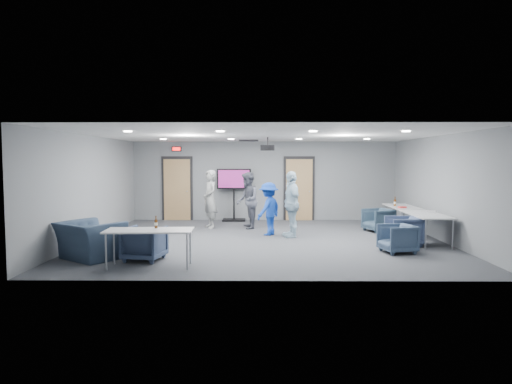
{
  "coord_description": "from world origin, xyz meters",
  "views": [
    {
      "loc": [
        -0.13,
        -11.69,
        2.07
      ],
      "look_at": [
        -0.25,
        0.7,
        1.2
      ],
      "focal_mm": 32.0,
      "sensor_mm": 36.0,
      "label": 1
    }
  ],
  "objects_px": {
    "person_a": "(210,199)",
    "person_c": "(291,204)",
    "tv_stand": "(234,191)",
    "projector": "(268,148)",
    "chair_right_a": "(378,220)",
    "chair_front_a": "(145,243)",
    "table_right_b": "(426,216)",
    "bottle_front": "(156,224)",
    "chair_front_b": "(90,240)",
    "table_right_a": "(402,208)",
    "person_d": "(269,209)",
    "bottle_right": "(395,203)",
    "chair_right_b": "(404,231)",
    "table_front_left": "(149,232)",
    "chair_right_c": "(397,239)",
    "person_b": "(247,200)"
  },
  "relations": [
    {
      "from": "bottle_front",
      "to": "projector",
      "type": "relative_size",
      "value": 0.63
    },
    {
      "from": "person_d",
      "to": "bottle_right",
      "type": "height_order",
      "value": "person_d"
    },
    {
      "from": "bottle_right",
      "to": "tv_stand",
      "type": "relative_size",
      "value": 0.16
    },
    {
      "from": "projector",
      "to": "bottle_front",
      "type": "bearing_deg",
      "value": -117.71
    },
    {
      "from": "bottle_front",
      "to": "chair_right_c",
      "type": "bearing_deg",
      "value": 13.43
    },
    {
      "from": "person_d",
      "to": "chair_right_b",
      "type": "height_order",
      "value": "person_d"
    },
    {
      "from": "chair_right_a",
      "to": "bottle_front",
      "type": "relative_size",
      "value": 2.98
    },
    {
      "from": "chair_right_a",
      "to": "person_c",
      "type": "bearing_deg",
      "value": -90.88
    },
    {
      "from": "table_front_left",
      "to": "bottle_front",
      "type": "bearing_deg",
      "value": 62.52
    },
    {
      "from": "person_d",
      "to": "chair_right_c",
      "type": "height_order",
      "value": "person_d"
    },
    {
      "from": "chair_right_c",
      "to": "bottle_front",
      "type": "distance_m",
      "value": 5.28
    },
    {
      "from": "chair_right_a",
      "to": "chair_right_b",
      "type": "bearing_deg",
      "value": -19.44
    },
    {
      "from": "chair_front_a",
      "to": "person_d",
      "type": "bearing_deg",
      "value": -118.41
    },
    {
      "from": "person_a",
      "to": "bottle_front",
      "type": "distance_m",
      "value": 4.92
    },
    {
      "from": "person_c",
      "to": "chair_right_a",
      "type": "bearing_deg",
      "value": 97.0
    },
    {
      "from": "person_c",
      "to": "tv_stand",
      "type": "distance_m",
      "value": 3.67
    },
    {
      "from": "chair_right_b",
      "to": "table_front_left",
      "type": "relative_size",
      "value": 0.46
    },
    {
      "from": "person_a",
      "to": "chair_right_c",
      "type": "relative_size",
      "value": 2.51
    },
    {
      "from": "person_b",
      "to": "chair_front_a",
      "type": "distance_m",
      "value": 4.84
    },
    {
      "from": "tv_stand",
      "to": "projector",
      "type": "height_order",
      "value": "projector"
    },
    {
      "from": "table_right_a",
      "to": "bottle_front",
      "type": "relative_size",
      "value": 7.01
    },
    {
      "from": "person_c",
      "to": "projector",
      "type": "relative_size",
      "value": 4.54
    },
    {
      "from": "person_c",
      "to": "bottle_right",
      "type": "distance_m",
      "value": 3.27
    },
    {
      "from": "table_right_a",
      "to": "table_right_b",
      "type": "height_order",
      "value": "same"
    },
    {
      "from": "person_a",
      "to": "chair_front_b",
      "type": "relative_size",
      "value": 1.47
    },
    {
      "from": "person_d",
      "to": "tv_stand",
      "type": "height_order",
      "value": "tv_stand"
    },
    {
      "from": "person_d",
      "to": "chair_front_b",
      "type": "relative_size",
      "value": 1.21
    },
    {
      "from": "table_right_b",
      "to": "chair_right_a",
      "type": "bearing_deg",
      "value": 21.37
    },
    {
      "from": "chair_right_c",
      "to": "chair_front_a",
      "type": "relative_size",
      "value": 0.91
    },
    {
      "from": "chair_right_a",
      "to": "person_a",
      "type": "bearing_deg",
      "value": -118.3
    },
    {
      "from": "person_a",
      "to": "chair_right_a",
      "type": "distance_m",
      "value": 5.01
    },
    {
      "from": "person_d",
      "to": "person_b",
      "type": "bearing_deg",
      "value": -118.36
    },
    {
      "from": "table_right_b",
      "to": "bottle_front",
      "type": "relative_size",
      "value": 7.64
    },
    {
      "from": "person_a",
      "to": "chair_right_b",
      "type": "relative_size",
      "value": 2.27
    },
    {
      "from": "chair_front_b",
      "to": "table_right_b",
      "type": "distance_m",
      "value": 7.94
    },
    {
      "from": "chair_right_a",
      "to": "person_d",
      "type": "bearing_deg",
      "value": -99.59
    },
    {
      "from": "person_c",
      "to": "chair_front_b",
      "type": "xyz_separation_m",
      "value": [
        -4.4,
        -2.79,
        -0.5
      ]
    },
    {
      "from": "chair_right_a",
      "to": "chair_front_a",
      "type": "height_order",
      "value": "chair_front_a"
    },
    {
      "from": "chair_right_b",
      "to": "tv_stand",
      "type": "relative_size",
      "value": 0.44
    },
    {
      "from": "chair_right_b",
      "to": "table_front_left",
      "type": "height_order",
      "value": "table_front_left"
    },
    {
      "from": "chair_right_b",
      "to": "chair_front_a",
      "type": "bearing_deg",
      "value": -75.4
    },
    {
      "from": "table_right_b",
      "to": "projector",
      "type": "bearing_deg",
      "value": 75.75
    },
    {
      "from": "person_a",
      "to": "chair_front_b",
      "type": "xyz_separation_m",
      "value": [
        -2.04,
        -4.36,
        -0.49
      ]
    },
    {
      "from": "person_a",
      "to": "person_c",
      "type": "height_order",
      "value": "person_c"
    },
    {
      "from": "chair_right_a",
      "to": "chair_front_b",
      "type": "distance_m",
      "value": 7.92
    },
    {
      "from": "chair_front_b",
      "to": "table_right_b",
      "type": "height_order",
      "value": "chair_front_b"
    },
    {
      "from": "person_d",
      "to": "chair_right_c",
      "type": "xyz_separation_m",
      "value": [
        2.83,
        -2.4,
        -0.41
      ]
    },
    {
      "from": "table_right_a",
      "to": "projector",
      "type": "distance_m",
      "value": 4.39
    },
    {
      "from": "person_b",
      "to": "table_front_left",
      "type": "distance_m",
      "value": 5.28
    },
    {
      "from": "chair_front_a",
      "to": "bottle_right",
      "type": "bearing_deg",
      "value": -137.03
    }
  ]
}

